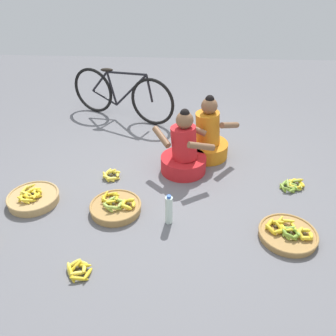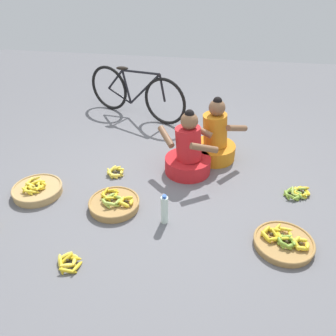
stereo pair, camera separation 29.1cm
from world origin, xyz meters
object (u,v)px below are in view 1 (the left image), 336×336
Objects in this scene: water_bottle at (169,210)px; bicycle_leaning at (121,95)px; banana_basket_front_right at (288,234)px; loose_bananas_front_center at (111,175)px; vendor_woman_behind at (207,138)px; banana_basket_mid_left at (33,198)px; banana_basket_near_vendor at (116,207)px; vendor_woman_front at (184,152)px; loose_bananas_mid_right at (293,185)px; loose_bananas_back_left at (78,269)px.

bicycle_leaning is at bearing 109.89° from water_bottle.
banana_basket_front_right reaches higher than loose_bananas_front_center.
vendor_woman_behind is 1.53× the size of banana_basket_mid_left.
banana_basket_near_vendor reaches higher than banana_basket_mid_left.
banana_basket_front_right is (0.96, -1.03, -0.20)m from vendor_woman_front.
water_bottle is (0.69, -0.70, 0.12)m from loose_bananas_front_center.
loose_bananas_mid_right is 1.45m from water_bottle.
loose_bananas_mid_right is at bearing 8.87° from banana_basket_mid_left.
vendor_woman_front is at bearing -56.08° from bicycle_leaning.
banana_basket_near_vendor is 2.06× the size of loose_bananas_back_left.
banana_basket_near_vendor is 0.55m from water_bottle.
vendor_woman_behind is 1.31m from water_bottle.
banana_basket_near_vendor is 0.79m from loose_bananas_back_left.
loose_bananas_mid_right is (1.99, 1.27, 0.00)m from loose_bananas_back_left.
loose_bananas_back_left is at bearing -90.01° from loose_bananas_front_center.
banana_basket_front_right is 0.81m from loose_bananas_mid_right.
loose_bananas_back_left is (-0.16, -0.77, -0.02)m from banana_basket_near_vendor.
banana_basket_mid_left is at bearing -145.55° from loose_bananas_front_center.
vendor_woman_front is at bearing -127.97° from vendor_woman_behind.
banana_basket_front_right is 2.28× the size of loose_bananas_front_center.
loose_bananas_mid_right is at bearing -1.77° from loose_bananas_front_center.
vendor_woman_front reaches higher than loose_bananas_back_left.
vendor_woman_behind is 1.46m from banana_basket_near_vendor.
banana_basket_near_vendor reaches higher than loose_bananas_front_center.
loose_bananas_front_center is 0.73× the size of water_bottle.
loose_bananas_front_center is (-1.08, -0.55, -0.22)m from vendor_woman_behind.
vendor_woman_front is at bearing 62.35° from loose_bananas_back_left.
banana_basket_mid_left is 1.41m from water_bottle.
vendor_woman_behind is at bearing 116.28° from banana_basket_front_right.
vendor_woman_behind is at bearing 30.09° from banana_basket_mid_left.
bicycle_leaning reaches higher than water_bottle.
loose_bananas_back_left is at bearing -164.20° from banana_basket_front_right.
loose_bananas_mid_right is (2.69, 0.42, -0.03)m from banana_basket_mid_left.
loose_bananas_mid_right is at bearing 15.41° from banana_basket_near_vendor.
banana_basket_mid_left is (-2.46, 0.35, 0.01)m from banana_basket_front_right.
banana_basket_mid_left reaches higher than banana_basket_front_right.
banana_basket_front_right is at bearing -51.97° from bicycle_leaning.
vendor_woman_behind is 2.18m from loose_bananas_back_left.
banana_basket_mid_left reaches higher than loose_bananas_back_left.
vendor_woman_front reaches higher than banana_basket_mid_left.
water_bottle is at bearing -45.45° from loose_bananas_front_center.
water_bottle is (-0.39, -1.25, -0.10)m from vendor_woman_behind.
banana_basket_mid_left is (-1.78, -1.03, -0.20)m from vendor_woman_behind.
water_bottle is (0.53, -0.13, 0.10)m from banana_basket_near_vendor.
vendor_woman_front is 3.35× the size of loose_bananas_front_center.
banana_basket_near_vendor is at bearing -82.06° from bicycle_leaning.
banana_basket_near_vendor is (-0.64, -0.76, -0.19)m from vendor_woman_front.
bicycle_leaning is 6.93× the size of loose_bananas_front_center.
bicycle_leaning is at bearing 74.97° from banana_basket_mid_left.
banana_basket_near_vendor is (-0.92, -1.12, -0.20)m from vendor_woman_behind.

